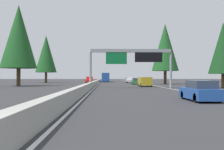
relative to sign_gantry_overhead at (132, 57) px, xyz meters
The scene contains 15 objects.
ground_plane 26.04m from the sign_gantry_overhead, 13.65° to the left, with size 320.00×320.00×0.00m, color #2D2D30.
median_barrier 45.52m from the sign_gantry_overhead, ahead, with size 180.00×0.56×0.90m, color #9E9B93.
shoulder_stripe_right 35.62m from the sign_gantry_overhead, ahead, with size 160.00×0.16×0.01m, color silver.
shoulder_stripe_median 35.67m from the sign_gantry_overhead, ahead, with size 160.00×0.16×0.01m, color silver.
sign_gantry_overhead is the anchor object (origin of this frame).
sedan_near_center 20.96m from the sign_gantry_overhead, behind, with size 4.40×1.80×1.47m.
minivan_mid_left 8.82m from the sign_gantry_overhead, 22.64° to the right, with size 5.00×1.95×1.69m.
pickup_distant_a 37.55m from the sign_gantry_overhead, ahead, with size 5.60×2.00×1.86m.
bus_mid_center 50.53m from the sign_gantry_overhead, ahead, with size 11.50×2.55×3.10m.
sedan_mid_right 21.18m from the sign_gantry_overhead, ahead, with size 4.40×1.80×1.47m.
oncoming_near 37.72m from the sign_gantry_overhead, 13.66° to the left, with size 5.60×2.00×1.86m.
conifer_right_near 14.07m from the sign_gantry_overhead, 91.28° to the right, with size 4.45×4.45×10.12m.
conifer_right_mid 24.73m from the sign_gantry_overhead, 25.04° to the right, with size 6.43×6.43×14.62m.
conifer_left_near 23.24m from the sign_gantry_overhead, 64.63° to the left, with size 6.80×6.80×15.46m.
conifer_left_mid 43.05m from the sign_gantry_overhead, 30.57° to the left, with size 6.22×6.22×14.13m.
Camera 1 is at (-3.37, -2.06, 1.73)m, focal length 40.51 mm.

